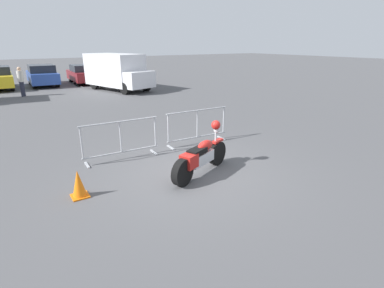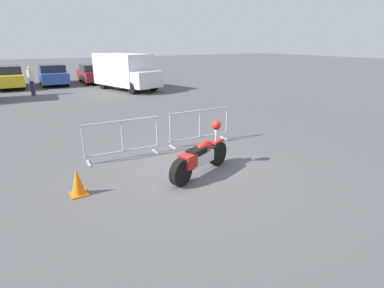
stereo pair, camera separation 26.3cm
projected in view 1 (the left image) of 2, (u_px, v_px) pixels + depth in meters
name	position (u px, v px, depth m)	size (l,w,h in m)	color
ground_plane	(189.00, 172.00, 7.36)	(120.00, 120.00, 0.00)	#4C4C4F
motorcycle	(201.00, 156.00, 7.13)	(2.03, 0.95, 1.20)	black
crowd_barrier_near	(121.00, 140.00, 8.02)	(2.11, 0.53, 1.07)	#9EA0A5
crowd_barrier_far	(197.00, 126.00, 9.32)	(2.11, 0.53, 1.07)	#9EA0A5
delivery_van	(117.00, 71.00, 19.58)	(3.26, 5.34, 2.31)	silver
parked_car_blue	(42.00, 75.00, 21.71)	(1.91, 4.44, 1.49)	#284799
parked_car_maroon	(83.00, 74.00, 22.96)	(1.80, 4.17, 1.40)	maroon
parked_car_red	(118.00, 72.00, 24.39)	(1.76, 4.09, 1.37)	#B21E19
pedestrian	(21.00, 80.00, 17.33)	(0.38, 0.38, 1.69)	#262838
planter_island	(126.00, 80.00, 21.78)	(3.76, 3.76, 1.21)	#ADA89E
traffic_cone	(79.00, 184.00, 6.11)	(0.34, 0.34, 0.59)	orange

